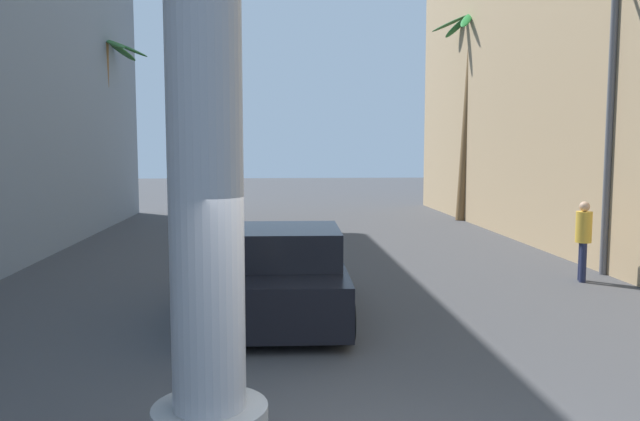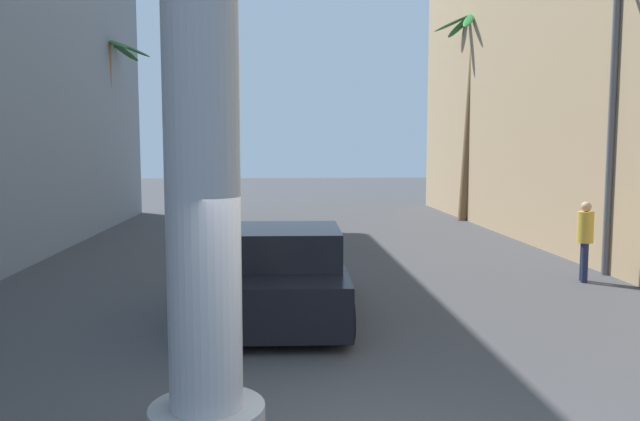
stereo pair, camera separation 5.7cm
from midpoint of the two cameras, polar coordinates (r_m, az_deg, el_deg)
The scene contains 7 objects.
ground_plane at distance 15.39m, azimuth -1.63°, elevation -5.12°, with size 90.58×90.58×0.00m, color #424244.
street_lamp at distance 15.45m, azimuth 23.75°, elevation 10.80°, with size 2.52×0.28×7.26m.
car_lead at distance 10.93m, azimuth -3.46°, elevation -5.86°, with size 2.27×4.76×1.56m.
palm_tree_mid_left at distance 17.42m, azimuth -27.33°, elevation 14.46°, with size 3.16×3.34×9.41m.
palm_tree_far_right at distance 25.70m, azimuth 13.35°, elevation 10.06°, with size 3.00×2.85×8.19m.
palm_tree_far_left at distance 24.80m, azimuth -19.14°, elevation 8.87°, with size 3.14×2.84×6.96m.
pedestrian_mid_right at distance 14.66m, azimuth 22.84°, elevation -2.07°, with size 0.43×0.43×1.75m.
Camera 1 is at (-0.72, -5.10, 2.90)m, focal length 35.00 mm.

